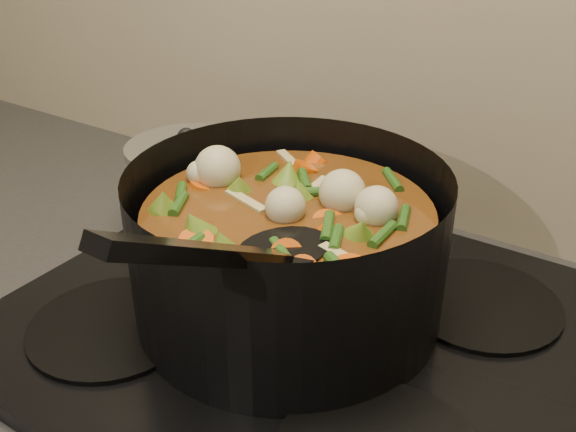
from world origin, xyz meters
The scene contains 3 objects.
stovetop centered at (0.00, 1.93, 0.92)m, with size 0.62×0.54×0.03m.
stockpot centered at (-0.02, 1.93, 1.01)m, with size 0.40×0.49×0.25m.
saucepan centered at (-0.25, 2.04, 0.99)m, with size 0.17×0.17×0.14m.
Camera 1 is at (0.30, 1.44, 1.37)m, focal length 40.00 mm.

